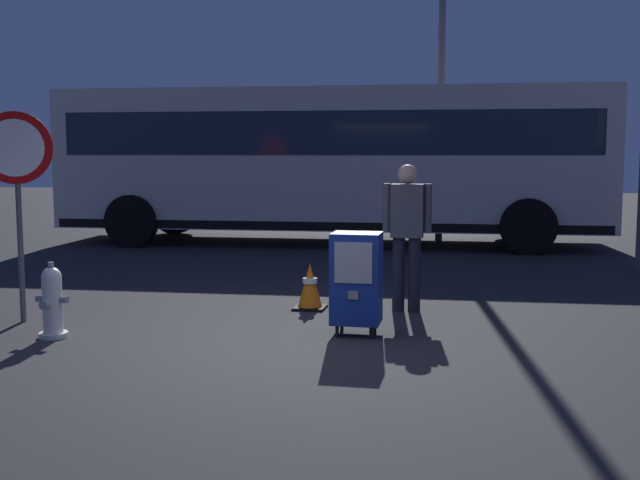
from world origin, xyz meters
name	(u,v)px	position (x,y,z in m)	size (l,w,h in m)	color
ground_plane	(262,352)	(0.00, 0.00, 0.00)	(60.00, 60.00, 0.00)	#262628
fire_hydrant	(52,302)	(-2.16, 0.16, 0.35)	(0.33, 0.32, 0.75)	silver
newspaper_box_primary	(356,278)	(0.74, 0.85, 0.57)	(0.48, 0.42, 1.02)	black
stop_sign	(17,172)	(-2.85, 0.74, 1.60)	(0.71, 0.31, 2.23)	#4C4F54
pedestrian	(407,229)	(1.12, 2.11, 0.95)	(0.55, 0.22, 1.67)	black
traffic_cone	(310,287)	(0.01, 2.04, 0.26)	(0.36, 0.36, 0.53)	black
bus_near	(332,157)	(-0.94, 8.60, 1.71)	(10.61, 3.17, 3.00)	beige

